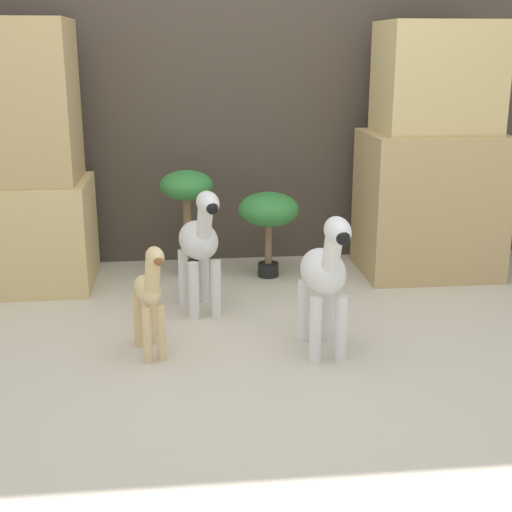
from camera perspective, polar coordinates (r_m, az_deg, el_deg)
ground_plane at (r=2.86m, az=-0.06°, el=-9.90°), size 14.00×14.00×0.00m
wall_back at (r=4.30m, az=-2.62°, el=14.18°), size 6.40×0.08×2.20m
rock_pillar_left at (r=4.00m, az=-18.74°, el=6.84°), size 0.75×0.58×1.41m
rock_pillar_right at (r=4.16m, az=13.85°, el=7.25°), size 0.75×0.58×1.40m
zebra_right at (r=2.98m, az=5.55°, el=-1.43°), size 0.20×0.47×0.64m
zebra_left at (r=3.45m, az=-4.50°, el=1.12°), size 0.25×0.47×0.64m
giraffe_figurine at (r=3.00m, az=-8.52°, el=-2.96°), size 0.18×0.37×0.52m
potted_palm_front at (r=3.99m, az=1.01°, el=3.49°), size 0.34×0.34×0.49m
potted_palm_back at (r=4.02m, az=-5.58°, el=5.02°), size 0.30×0.30×0.61m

